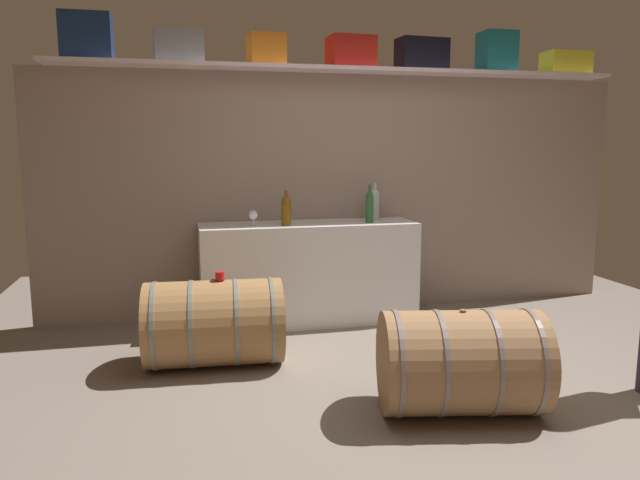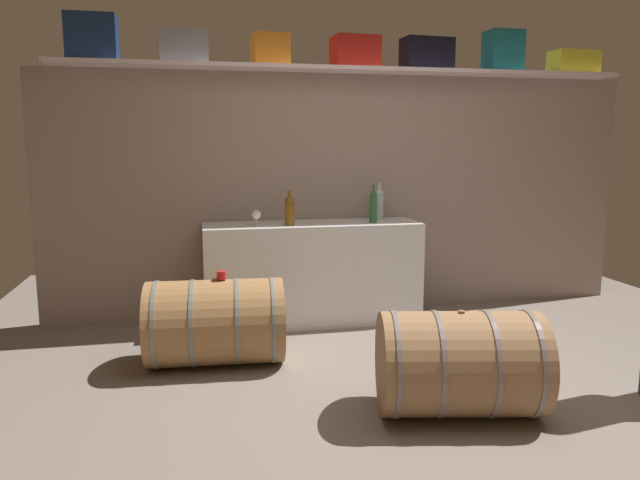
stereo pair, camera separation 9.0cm
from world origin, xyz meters
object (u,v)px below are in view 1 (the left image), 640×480
(wine_bottle_clear, at_px, (375,203))
(toolcase_red, at_px, (351,53))
(toolcase_orange, at_px, (266,50))
(work_cabinet, at_px, (309,273))
(wine_barrel_far, at_px, (461,362))
(tasting_cup, at_px, (220,276))
(toolcase_navy, at_px, (87,37))
(wine_bottle_amber, at_px, (286,210))
(toolcase_grey, at_px, (179,47))
(toolcase_teal, at_px, (497,52))
(toolcase_black, at_px, (422,55))
(toolcase_yellow, at_px, (566,63))
(wine_bottle_green, at_px, (369,206))
(wine_barrel_near, at_px, (214,323))
(wine_glass, at_px, (253,216))

(wine_bottle_clear, bearing_deg, toolcase_red, 163.71)
(toolcase_orange, relative_size, work_cabinet, 0.16)
(wine_barrel_far, xyz_separation_m, tasting_cup, (-1.26, 1.07, 0.33))
(toolcase_navy, xyz_separation_m, work_cabinet, (1.69, -0.17, -1.89))
(toolcase_navy, xyz_separation_m, wine_bottle_amber, (1.48, -0.27, -1.34))
(toolcase_grey, xyz_separation_m, work_cabinet, (1.01, -0.17, -1.84))
(toolcase_teal, bearing_deg, work_cabinet, -174.03)
(toolcase_red, relative_size, wine_barrel_far, 0.38)
(toolcase_orange, bearing_deg, wine_bottle_amber, -72.41)
(toolcase_grey, bearing_deg, toolcase_black, -4.39)
(toolcase_teal, relative_size, work_cabinet, 0.20)
(toolcase_teal, relative_size, wine_barrel_far, 0.36)
(wine_bottle_clear, bearing_deg, toolcase_yellow, 1.91)
(wine_bottle_clear, bearing_deg, wine_bottle_green, -120.39)
(toolcase_yellow, distance_m, wine_barrel_near, 3.98)
(toolcase_orange, relative_size, wine_bottle_clear, 0.88)
(toolcase_orange, bearing_deg, wine_barrel_far, -73.50)
(toolcase_grey, xyz_separation_m, toolcase_red, (1.42, 0.00, 0.00))
(toolcase_black, height_order, toolcase_yellow, toolcase_black)
(wine_bottle_clear, relative_size, wine_bottle_amber, 1.14)
(toolcase_teal, relative_size, wine_glass, 2.74)
(toolcase_yellow, relative_size, wine_bottle_amber, 1.46)
(toolcase_navy, height_order, toolcase_orange, toolcase_navy)
(toolcase_black, distance_m, wine_bottle_green, 1.41)
(toolcase_grey, bearing_deg, work_cabinet, -14.03)
(tasting_cup, bearing_deg, toolcase_yellow, 17.45)
(wine_bottle_green, relative_size, wine_glass, 2.46)
(wine_bottle_amber, distance_m, tasting_cup, 1.02)
(toolcase_navy, relative_size, toolcase_yellow, 0.90)
(toolcase_grey, bearing_deg, wine_bottle_amber, -23.18)
(work_cabinet, height_order, wine_barrel_near, work_cabinet)
(wine_barrel_near, bearing_deg, wine_bottle_amber, 53.39)
(toolcase_grey, distance_m, wine_glass, 1.46)
(toolcase_red, relative_size, wine_bottle_amber, 1.32)
(toolcase_black, relative_size, wine_bottle_clear, 1.32)
(wine_bottle_amber, bearing_deg, wine_bottle_clear, 14.36)
(wine_bottle_amber, bearing_deg, toolcase_orange, 111.36)
(toolcase_teal, height_order, wine_barrel_near, toolcase_teal)
(tasting_cup, bearing_deg, toolcase_teal, 21.87)
(toolcase_red, xyz_separation_m, wine_bottle_clear, (0.21, -0.06, -1.28))
(toolcase_teal, xyz_separation_m, wine_bottle_amber, (-1.97, -0.27, -1.34))
(toolcase_navy, distance_m, wine_barrel_far, 3.62)
(wine_glass, height_order, tasting_cup, wine_glass)
(toolcase_black, relative_size, tasting_cup, 6.94)
(toolcase_orange, distance_m, toolcase_teal, 2.08)
(toolcase_red, xyz_separation_m, wine_barrel_near, (-1.25, -1.03, -1.97))
(toolcase_navy, distance_m, toolcase_orange, 1.38)
(toolcase_navy, bearing_deg, toolcase_orange, 0.01)
(tasting_cup, bearing_deg, wine_bottle_amber, 51.94)
(toolcase_orange, distance_m, work_cabinet, 1.87)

